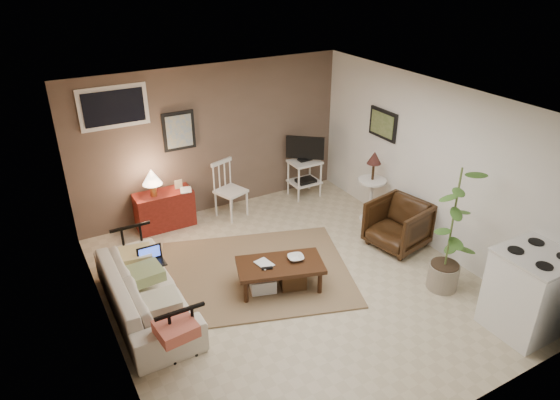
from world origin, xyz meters
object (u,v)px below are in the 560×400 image
coffee_table (279,274)px  sofa (145,285)px  red_console (164,207)px  potted_plant (452,226)px  armchair (398,223)px  stove (530,292)px  spindle_chair (230,191)px  tv_stand (305,165)px  side_table (372,179)px

coffee_table → sofa: bearing=166.5°
red_console → potted_plant: potted_plant is taller
armchair → stove: stove is taller
spindle_chair → potted_plant: bearing=-63.5°
sofa → tv_stand: tv_stand is taller
coffee_table → stove: size_ratio=1.19×
potted_plant → stove: 1.11m
spindle_chair → stove: bearing=-66.5°
sofa → stove: bearing=-123.0°
red_console → armchair: size_ratio=1.32×
coffee_table → side_table: size_ratio=1.02×
coffee_table → potted_plant: bearing=-28.6°
sofa → spindle_chair: 2.57m
sofa → red_console: 2.08m
sofa → red_console: (0.83, 1.91, -0.04)m
sofa → tv_stand: (3.33, 1.78, 0.19)m
spindle_chair → armchair: 2.69m
spindle_chair → potted_plant: size_ratio=0.54×
stove → side_table: bearing=88.5°
sofa → armchair: bearing=-94.9°
tv_stand → potted_plant: 3.18m
spindle_chair → tv_stand: bearing=1.3°
red_console → potted_plant: 4.24m
sofa → spindle_chair: (1.89, 1.74, 0.04)m
spindle_chair → stove: (1.80, -4.13, 0.07)m
armchair → side_table: bearing=158.3°
spindle_chair → tv_stand: 1.45m
red_console → tv_stand: bearing=-3.0°
side_table → armchair: (-0.14, -0.81, -0.35)m
red_console → stove: 5.16m
spindle_chair → tv_stand: (1.44, 0.03, 0.15)m
tv_stand → potted_plant: (0.12, -3.16, 0.33)m
tv_stand → stove: (0.36, -4.17, -0.08)m
sofa → armchair: sofa is taller
side_table → stove: size_ratio=1.17×
red_console → side_table: side_table is taller
red_console → spindle_chair: bearing=-8.8°
coffee_table → armchair: armchair is taller
sofa → stove: (3.69, -2.39, 0.11)m
side_table → potted_plant: 1.92m
armchair → stove: 2.08m
coffee_table → tv_stand: 2.78m
red_console → stove: size_ratio=1.01×
red_console → spindle_chair: red_console is taller
red_console → spindle_chair: (1.06, -0.16, 0.08)m
tv_stand → spindle_chair: bearing=-178.7°
armchair → potted_plant: potted_plant is taller
coffee_table → sofa: (-1.61, 0.38, 0.16)m
coffee_table → armchair: bearing=2.1°
spindle_chair → stove: size_ratio=0.91×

